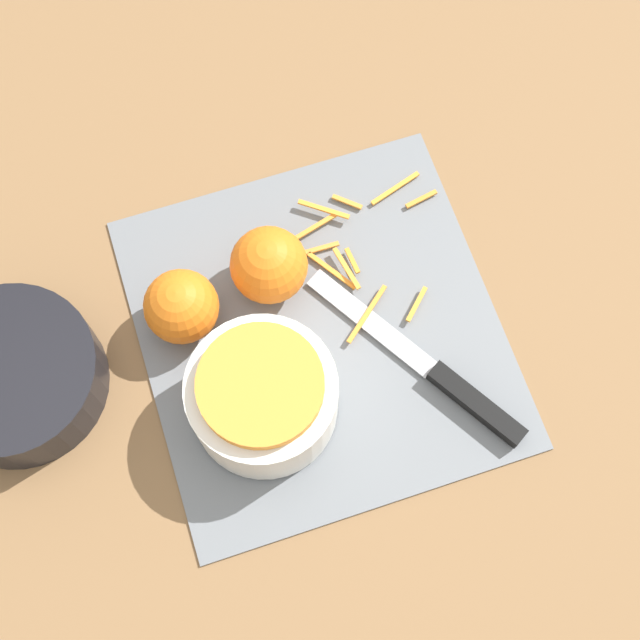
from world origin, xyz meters
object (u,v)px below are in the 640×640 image
bowl_speckled (263,396)px  bowl_dark (15,376)px  orange_right (181,307)px  knife (452,385)px  orange_left (269,265)px

bowl_speckled → bowl_dark: bowl_speckled is taller
bowl_speckled → orange_right: (0.12, 0.05, -0.01)m
bowl_dark → orange_right: orange_right is taller
bowl_dark → orange_right: size_ratio=2.29×
bowl_speckled → orange_right: size_ratio=1.91×
bowl_speckled → knife: bowl_speckled is taller
bowl_dark → knife: (-0.14, -0.42, -0.02)m
bowl_dark → orange_left: size_ratio=2.18×
bowl_dark → knife: bearing=-108.6°
orange_left → bowl_dark: bearing=96.2°
knife → bowl_dark: bearing=40.2°
orange_left → orange_right: size_ratio=1.05×
bowl_speckled → bowl_dark: bearing=66.0°
orange_left → orange_right: 0.10m
orange_right → knife: bearing=-123.1°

